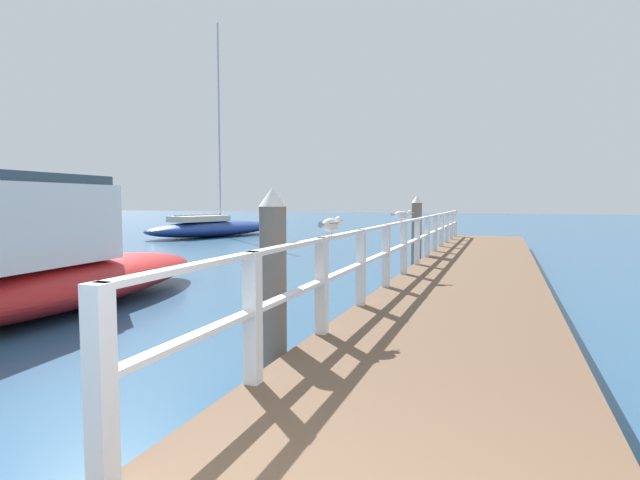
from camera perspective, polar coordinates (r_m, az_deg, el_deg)
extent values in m
cube|color=brown|center=(11.83, 16.77, -4.02)|extent=(2.67, 21.10, 0.48)
cube|color=white|center=(2.84, -23.29, -15.02)|extent=(0.12, 0.12, 1.06)
cube|color=white|center=(4.13, -7.53, -8.62)|extent=(0.12, 0.12, 1.06)
cube|color=white|center=(5.59, 0.17, -5.14)|extent=(0.12, 0.12, 1.06)
cube|color=white|center=(7.13, 4.58, -3.08)|extent=(0.12, 0.12, 1.06)
cube|color=white|center=(8.70, 7.40, -1.75)|extent=(0.12, 0.12, 1.06)
cube|color=white|center=(10.28, 9.36, -0.82)|extent=(0.12, 0.12, 1.06)
cube|color=white|center=(11.88, 10.79, -0.14)|extent=(0.12, 0.12, 1.06)
cube|color=white|center=(13.48, 11.88, 0.38)|extent=(0.12, 0.12, 1.06)
cube|color=white|center=(15.09, 12.74, 0.78)|extent=(0.12, 0.12, 1.06)
cube|color=white|center=(16.70, 13.43, 1.11)|extent=(0.12, 0.12, 1.06)
cube|color=white|center=(18.32, 14.00, 1.38)|extent=(0.12, 0.12, 1.06)
cube|color=white|center=(19.93, 14.48, 1.61)|extent=(0.12, 0.12, 1.06)
cube|color=white|center=(21.55, 14.89, 1.80)|extent=(0.12, 0.12, 1.06)
cube|color=white|center=(11.85, 10.82, 2.31)|extent=(0.10, 19.50, 0.04)
cube|color=white|center=(11.88, 10.79, 0.11)|extent=(0.10, 19.50, 0.04)
cylinder|color=#6B6056|center=(5.36, -5.24, -6.34)|extent=(0.28, 0.28, 1.88)
cone|color=white|center=(5.26, -5.32, 4.83)|extent=(0.29, 0.29, 0.20)
cylinder|color=#6B6056|center=(14.18, 10.71, 0.30)|extent=(0.28, 0.28, 1.88)
cone|color=white|center=(14.14, 10.77, 4.50)|extent=(0.29, 0.29, 0.20)
ellipsoid|color=white|center=(5.81, 1.17, 1.71)|extent=(0.19, 0.30, 0.15)
sphere|color=white|center=(5.96, 2.06, 2.21)|extent=(0.09, 0.09, 0.09)
cone|color=gold|center=(6.01, 2.38, 2.23)|extent=(0.03, 0.05, 0.02)
cone|color=#939399|center=(5.66, 0.27, 1.74)|extent=(0.09, 0.09, 0.07)
ellipsoid|color=#939399|center=(5.81, 1.18, 1.97)|extent=(0.22, 0.26, 0.04)
cylinder|color=tan|center=(5.82, 0.91, 0.73)|extent=(0.01, 0.01, 0.05)
cylinder|color=tan|center=(5.79, 1.33, 0.71)|extent=(0.01, 0.01, 0.05)
ellipsoid|color=white|center=(9.94, 9.08, 2.78)|extent=(0.31, 0.26, 0.15)
sphere|color=white|center=(10.01, 10.00, 3.04)|extent=(0.09, 0.09, 0.09)
cone|color=gold|center=(10.03, 10.34, 3.04)|extent=(0.05, 0.05, 0.02)
cone|color=#939399|center=(9.87, 8.16, 2.84)|extent=(0.11, 0.10, 0.07)
ellipsoid|color=#939399|center=(9.94, 9.08, 2.93)|extent=(0.28, 0.27, 0.04)
cylinder|color=tan|center=(9.96, 8.96, 2.21)|extent=(0.01, 0.01, 0.05)
cylinder|color=tan|center=(9.91, 9.07, 2.20)|extent=(0.01, 0.01, 0.05)
ellipsoid|color=navy|center=(28.27, -11.69, 1.25)|extent=(4.90, 9.10, 0.84)
cylinder|color=#B2B2B7|center=(28.83, -11.21, 12.68)|extent=(0.10, 0.10, 10.56)
cylinder|color=#B2B2B7|center=(27.52, -13.41, 2.75)|extent=(0.95, 2.96, 0.08)
cube|color=beige|center=(27.55, -13.33, 2.33)|extent=(2.25, 3.42, 0.30)
ellipsoid|color=#4C4C51|center=(36.15, -31.51, 1.27)|extent=(4.29, 7.33, 0.72)
cube|color=white|center=(36.69, -30.95, 2.79)|extent=(2.28, 3.10, 1.15)
cube|color=#334756|center=(36.68, -30.99, 3.82)|extent=(2.11, 2.80, 0.16)
ellipsoid|color=red|center=(10.47, -27.52, -4.37)|extent=(3.25, 8.19, 0.85)
cube|color=white|center=(9.81, -30.97, 1.46)|extent=(1.95, 3.32, 1.37)
cube|color=#334756|center=(9.80, -31.15, 5.92)|extent=(1.82, 2.99, 0.16)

